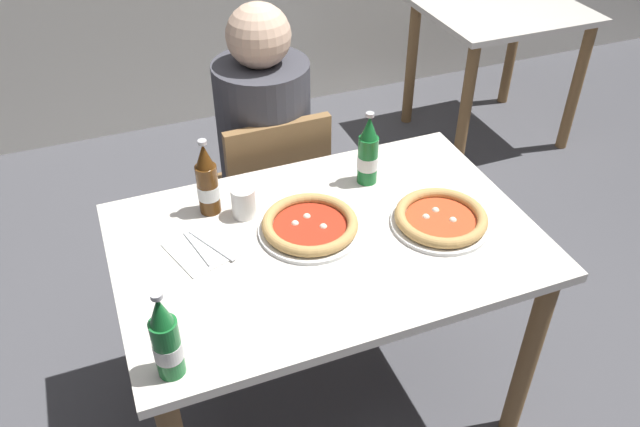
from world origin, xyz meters
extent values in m
plane|color=#4C4C51|center=(0.00, 0.00, 0.00)|extent=(8.00, 8.00, 0.00)
cube|color=silver|center=(0.00, 0.00, 0.73)|extent=(1.20, 0.80, 0.03)
cylinder|color=olive|center=(0.54, -0.34, 0.36)|extent=(0.06, 0.06, 0.72)
cylinder|color=olive|center=(-0.54, 0.34, 0.36)|extent=(0.06, 0.06, 0.72)
cylinder|color=olive|center=(0.54, 0.34, 0.36)|extent=(0.06, 0.06, 0.72)
cube|color=olive|center=(0.02, 0.68, 0.43)|extent=(0.41, 0.41, 0.04)
cube|color=olive|center=(0.02, 0.50, 0.65)|extent=(0.38, 0.04, 0.40)
cylinder|color=olive|center=(0.19, 0.85, 0.21)|extent=(0.04, 0.04, 0.41)
cylinder|color=olive|center=(-0.15, 0.85, 0.21)|extent=(0.04, 0.04, 0.41)
cylinder|color=olive|center=(0.19, 0.51, 0.21)|extent=(0.04, 0.04, 0.41)
cylinder|color=olive|center=(-0.15, 0.51, 0.21)|extent=(0.04, 0.04, 0.41)
cube|color=#2D3342|center=(0.02, 0.66, 0.23)|extent=(0.32, 0.28, 0.45)
cylinder|color=#3F3F47|center=(0.02, 0.66, 0.73)|extent=(0.34, 0.34, 0.55)
sphere|color=beige|center=(0.02, 0.66, 1.10)|extent=(0.22, 0.22, 0.22)
cube|color=silver|center=(1.53, 1.39, 0.73)|extent=(0.80, 0.70, 0.03)
cylinder|color=olive|center=(1.19, 1.10, 0.36)|extent=(0.06, 0.06, 0.72)
cylinder|color=olive|center=(1.87, 1.10, 0.36)|extent=(0.06, 0.06, 0.72)
cylinder|color=olive|center=(1.19, 1.68, 0.36)|extent=(0.06, 0.06, 0.72)
cylinder|color=olive|center=(1.87, 1.68, 0.36)|extent=(0.06, 0.06, 0.72)
cylinder|color=white|center=(-0.03, 0.04, 0.76)|extent=(0.30, 0.30, 0.01)
cylinder|color=#AD2D19|center=(-0.03, 0.04, 0.77)|extent=(0.22, 0.22, 0.01)
torus|color=tan|center=(-0.03, 0.04, 0.78)|extent=(0.28, 0.28, 0.03)
sphere|color=silver|center=(-0.07, 0.07, 0.77)|extent=(0.02, 0.02, 0.02)
sphere|color=silver|center=(0.00, 0.02, 0.77)|extent=(0.02, 0.02, 0.02)
sphere|color=silver|center=(-0.03, 0.09, 0.77)|extent=(0.02, 0.02, 0.02)
cylinder|color=white|center=(0.33, -0.07, 0.76)|extent=(0.29, 0.29, 0.01)
cylinder|color=#CC4723|center=(0.33, -0.07, 0.77)|extent=(0.21, 0.21, 0.01)
torus|color=tan|center=(0.33, -0.07, 0.78)|extent=(0.27, 0.27, 0.03)
sphere|color=silver|center=(0.30, -0.04, 0.77)|extent=(0.02, 0.02, 0.02)
sphere|color=silver|center=(0.36, -0.09, 0.77)|extent=(0.02, 0.02, 0.02)
sphere|color=silver|center=(0.34, -0.03, 0.77)|extent=(0.02, 0.02, 0.02)
cylinder|color=#512D0F|center=(-0.28, 0.24, 0.83)|extent=(0.06, 0.06, 0.16)
cone|color=#512D0F|center=(-0.28, 0.24, 0.95)|extent=(0.05, 0.05, 0.07)
cylinder|color=#B7B7BC|center=(-0.28, 0.24, 0.99)|extent=(0.03, 0.03, 0.01)
cylinder|color=white|center=(-0.28, 0.24, 0.82)|extent=(0.07, 0.07, 0.04)
cylinder|color=#196B2D|center=(-0.51, -0.32, 0.83)|extent=(0.06, 0.06, 0.16)
cone|color=#196B2D|center=(-0.51, -0.32, 0.95)|extent=(0.05, 0.05, 0.07)
cylinder|color=#B7B7BC|center=(-0.51, -0.32, 0.99)|extent=(0.03, 0.03, 0.01)
cylinder|color=white|center=(-0.51, -0.32, 0.82)|extent=(0.07, 0.07, 0.04)
cylinder|color=#196B2D|center=(0.23, 0.22, 0.83)|extent=(0.06, 0.06, 0.16)
cone|color=#196B2D|center=(0.23, 0.22, 0.95)|extent=(0.05, 0.05, 0.07)
cylinder|color=#B7B7BC|center=(0.23, 0.22, 0.99)|extent=(0.03, 0.03, 0.01)
cylinder|color=white|center=(0.23, 0.22, 0.82)|extent=(0.07, 0.07, 0.04)
cube|color=white|center=(-0.34, 0.08, 0.75)|extent=(0.23, 0.23, 0.00)
cube|color=silver|center=(-0.32, 0.08, 0.76)|extent=(0.10, 0.18, 0.00)
cube|color=silver|center=(-0.36, 0.08, 0.76)|extent=(0.05, 0.17, 0.00)
cylinder|color=white|center=(-0.19, 0.19, 0.80)|extent=(0.07, 0.07, 0.09)
camera|label=1|loc=(-0.54, -1.33, 1.94)|focal=36.40mm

